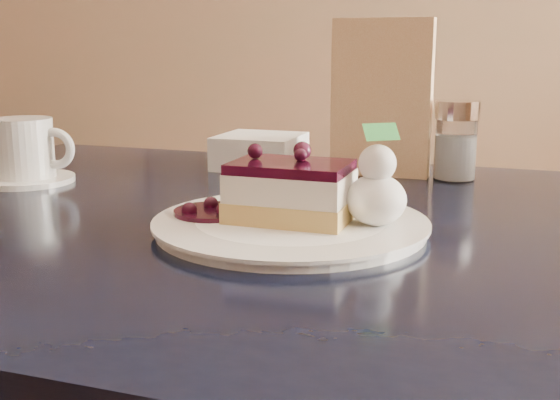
% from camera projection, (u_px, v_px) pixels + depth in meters
% --- Properties ---
extents(main_table, '(1.40, 1.05, 0.80)m').
position_uv_depth(main_table, '(305.00, 288.00, 0.83)').
color(main_table, black).
rests_on(main_table, ground).
extents(dessert_plate, '(0.29, 0.29, 0.01)m').
position_uv_depth(dessert_plate, '(291.00, 226.00, 0.76)').
color(dessert_plate, white).
rests_on(dessert_plate, main_table).
extents(cheesecake_slice, '(0.14, 0.11, 0.06)m').
position_uv_depth(cheesecake_slice, '(291.00, 192.00, 0.75)').
color(cheesecake_slice, tan).
rests_on(cheesecake_slice, dessert_plate).
extents(whipped_cream, '(0.06, 0.06, 0.06)m').
position_uv_depth(whipped_cream, '(376.00, 200.00, 0.73)').
color(whipped_cream, white).
rests_on(whipped_cream, dessert_plate).
extents(berry_sauce, '(0.09, 0.09, 0.01)m').
position_uv_depth(berry_sauce, '(212.00, 212.00, 0.78)').
color(berry_sauce, black).
rests_on(berry_sauce, dessert_plate).
extents(coffee_set, '(0.15, 0.14, 0.09)m').
position_uv_depth(coffee_set, '(26.00, 154.00, 1.01)').
color(coffee_set, white).
rests_on(coffee_set, main_table).
extents(menu_card, '(0.15, 0.06, 0.23)m').
position_uv_depth(menu_card, '(381.00, 98.00, 1.05)').
color(menu_card, '#FFD8A7').
rests_on(menu_card, main_table).
extents(sugar_shaker, '(0.06, 0.06, 0.12)m').
position_uv_depth(sugar_shaker, '(456.00, 140.00, 1.02)').
color(sugar_shaker, white).
rests_on(sugar_shaker, main_table).
extents(napkin_stack, '(0.15, 0.15, 0.05)m').
position_uv_depth(napkin_stack, '(260.00, 151.00, 1.13)').
color(napkin_stack, white).
rests_on(napkin_stack, main_table).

